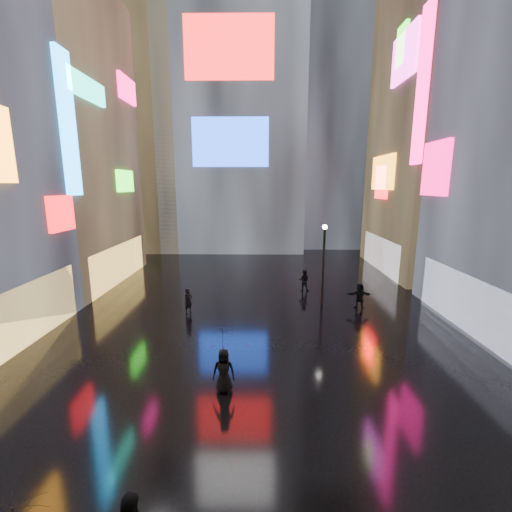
{
  "coord_description": "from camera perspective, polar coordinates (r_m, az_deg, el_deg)",
  "views": [
    {
      "loc": [
        0.16,
        -0.48,
        7.59
      ],
      "look_at": [
        0.0,
        12.0,
        5.0
      ],
      "focal_mm": 24.0,
      "sensor_mm": 36.0,
      "label": 1
    }
  ],
  "objects": [
    {
      "name": "ground",
      "position": [
        21.84,
        0.27,
        -8.61
      ],
      "size": [
        140.0,
        140.0,
        0.0
      ],
      "primitive_type": "plane",
      "color": "black",
      "rests_on": "ground"
    },
    {
      "name": "building_left_far",
      "position": [
        31.19,
        -31.86,
        16.27
      ],
      "size": [
        10.28,
        12.0,
        22.0
      ],
      "color": "black",
      "rests_on": "ground"
    },
    {
      "name": "building_right_far",
      "position": [
        34.92,
        29.75,
        20.8
      ],
      "size": [
        10.28,
        12.0,
        28.0
      ],
      "color": "black",
      "rests_on": "ground"
    },
    {
      "name": "tower_main",
      "position": [
        46.54,
        -3.64,
        28.46
      ],
      "size": [
        16.0,
        14.2,
        42.0
      ],
      "color": "black",
      "rests_on": "ground"
    },
    {
      "name": "tower_flank_right",
      "position": [
        48.24,
        12.23,
        22.72
      ],
      "size": [
        12.0,
        12.0,
        34.0
      ],
      "primitive_type": "cube",
      "color": "black",
      "rests_on": "ground"
    },
    {
      "name": "tower_flank_left",
      "position": [
        45.1,
        -18.52,
        18.04
      ],
      "size": [
        10.0,
        10.0,
        26.0
      ],
      "primitive_type": "cube",
      "color": "black",
      "rests_on": "ground"
    },
    {
      "name": "lamp_far",
      "position": [
        21.97,
        11.18,
        -0.71
      ],
      "size": [
        0.3,
        0.3,
        5.2
      ],
      "color": "black",
      "rests_on": "ground"
    },
    {
      "name": "pedestrian_4",
      "position": [
        13.42,
        -5.4,
        -18.51
      ],
      "size": [
        0.84,
        0.57,
        1.68
      ],
      "primitive_type": "imported",
      "rotation": [
        0.0,
        0.0,
        -0.04
      ],
      "color": "black",
      "rests_on": "ground"
    },
    {
      "name": "pedestrian_5",
      "position": [
        22.47,
        16.89,
        -6.38
      ],
      "size": [
        1.5,
        0.5,
        1.6
      ],
      "primitive_type": "imported",
      "rotation": [
        0.0,
        0.0,
        3.16
      ],
      "color": "black",
      "rests_on": "ground"
    },
    {
      "name": "pedestrian_6",
      "position": [
        21.12,
        -11.22,
        -7.36
      ],
      "size": [
        0.64,
        0.66,
        1.53
      ],
      "primitive_type": "imported",
      "rotation": [
        0.0,
        0.0,
        0.88
      ],
      "color": "black",
      "rests_on": "ground"
    },
    {
      "name": "pedestrian_7",
      "position": [
        25.26,
        8.03,
        -4.04
      ],
      "size": [
        0.91,
        0.81,
        1.56
      ],
      "primitive_type": "imported",
      "rotation": [
        0.0,
        0.0,
        2.8
      ],
      "color": "black",
      "rests_on": "ground"
    },
    {
      "name": "umbrella_2",
      "position": [
        12.83,
        -5.51,
        -13.6
      ],
      "size": [
        1.33,
        1.34,
        0.86
      ],
      "primitive_type": "imported",
      "rotation": [
        0.0,
        0.0,
        0.7
      ],
      "color": "black",
      "rests_on": "pedestrian_4"
    }
  ]
}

